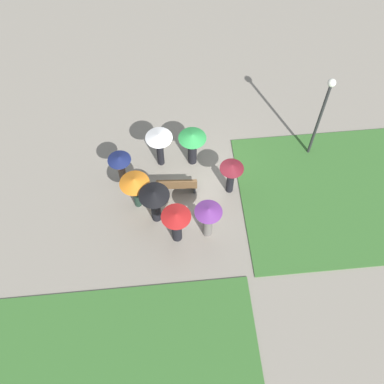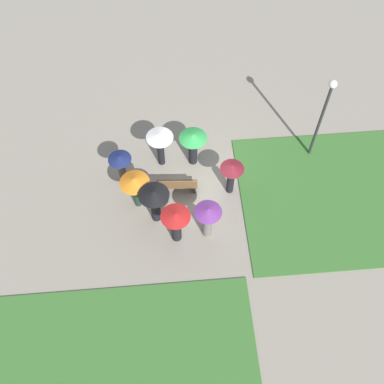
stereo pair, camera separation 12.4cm
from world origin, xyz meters
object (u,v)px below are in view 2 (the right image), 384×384
(lamp_post, at_px, (324,110))
(crowd_person_purple, at_px, (208,217))
(park_bench, at_px, (177,185))
(crowd_person_orange, at_px, (135,184))
(crowd_person_white, at_px, (160,142))
(crowd_person_red, at_px, (176,222))
(crowd_person_navy, at_px, (121,164))
(crowd_person_black, at_px, (154,199))
(crowd_person_maroon, at_px, (232,172))
(crowd_person_green, at_px, (193,142))

(lamp_post, xyz_separation_m, crowd_person_purple, (4.85, 3.49, -1.55))
(park_bench, xyz_separation_m, crowd_person_orange, (1.62, 0.47, 1.03))
(crowd_person_orange, bearing_deg, crowd_person_white, 162.82)
(crowd_person_white, bearing_deg, lamp_post, 78.73)
(crowd_person_red, relative_size, crowd_person_orange, 1.01)
(crowd_person_navy, xyz_separation_m, crowd_person_orange, (-0.56, 1.13, 0.24))
(crowd_person_purple, distance_m, crowd_person_navy, 4.21)
(crowd_person_black, bearing_deg, crowd_person_white, -56.26)
(crowd_person_maroon, distance_m, crowd_person_red, 3.07)
(crowd_person_white, relative_size, crowd_person_purple, 1.03)
(crowd_person_red, distance_m, crowd_person_green, 3.73)
(lamp_post, relative_size, crowd_person_white, 2.29)
(crowd_person_black, bearing_deg, crowd_person_orange, -3.59)
(crowd_person_red, distance_m, crowd_person_black, 1.22)
(crowd_person_purple, xyz_separation_m, crowd_person_black, (1.95, -0.86, 0.14))
(crowd_person_white, height_order, crowd_person_black, crowd_person_black)
(lamp_post, relative_size, crowd_person_maroon, 2.44)
(lamp_post, distance_m, crowd_person_white, 6.60)
(crowd_person_white, height_order, crowd_person_navy, crowd_person_white)
(lamp_post, height_order, crowd_person_maroon, lamp_post)
(crowd_person_maroon, distance_m, crowd_person_navy, 4.44)
(park_bench, distance_m, crowd_person_navy, 2.41)
(crowd_person_maroon, relative_size, crowd_person_red, 0.96)
(crowd_person_red, relative_size, crowd_person_white, 0.97)
(park_bench, bearing_deg, crowd_person_maroon, -179.42)
(crowd_person_white, bearing_deg, crowd_person_green, 77.32)
(lamp_post, bearing_deg, crowd_person_maroon, 23.20)
(crowd_person_black, height_order, crowd_person_navy, crowd_person_black)
(lamp_post, height_order, crowd_person_orange, lamp_post)
(crowd_person_maroon, xyz_separation_m, crowd_person_black, (3.09, 1.04, 0.11))
(crowd_person_white, distance_m, crowd_person_orange, 2.25)
(crowd_person_purple, bearing_deg, park_bench, -146.32)
(crowd_person_maroon, height_order, crowd_person_orange, crowd_person_orange)
(crowd_person_orange, bearing_deg, crowd_person_purple, 70.51)
(crowd_person_black, bearing_deg, crowd_person_red, 169.04)
(crowd_person_purple, xyz_separation_m, crowd_person_orange, (2.67, -1.57, 0.20))
(crowd_person_white, height_order, crowd_person_orange, crowd_person_white)
(crowd_person_maroon, height_order, crowd_person_purple, crowd_person_purple)
(park_bench, xyz_separation_m, crowd_person_red, (0.15, 2.13, 0.80))
(lamp_post, relative_size, crowd_person_navy, 2.45)
(crowd_person_maroon, xyz_separation_m, crowd_person_green, (1.39, -1.61, -0.00))
(lamp_post, xyz_separation_m, crowd_person_maroon, (3.71, 1.59, -1.52))
(park_bench, height_order, crowd_person_white, crowd_person_white)
(crowd_person_maroon, relative_size, crowd_person_purple, 0.96)
(crowd_person_orange, bearing_deg, crowd_person_navy, -142.75)
(crowd_person_navy, bearing_deg, park_bench, 154.92)
(crowd_person_red, xyz_separation_m, crowd_person_purple, (-1.20, -0.10, 0.03))
(crowd_person_red, distance_m, crowd_person_purple, 1.20)
(crowd_person_purple, height_order, crowd_person_navy, crowd_person_purple)
(crowd_person_green, bearing_deg, crowd_person_black, -49.33)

